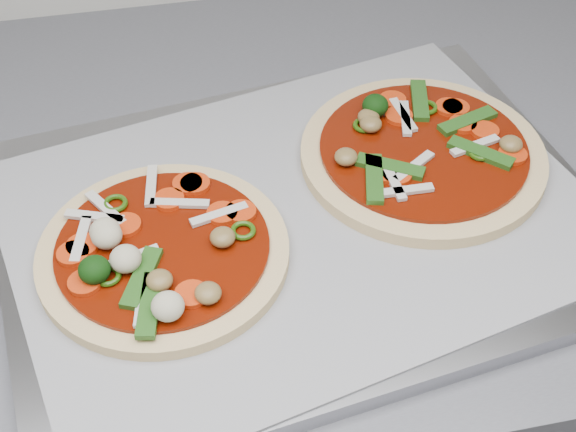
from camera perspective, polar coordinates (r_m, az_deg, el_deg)
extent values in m
cube|color=#96969C|center=(0.67, 0.95, -0.34)|extent=(0.53, 0.43, 0.02)
cube|color=#9B9CA1|center=(0.66, 0.96, 0.20)|extent=(0.53, 0.44, 0.00)
cylinder|color=#E2C37E|center=(0.63, -8.84, -2.59)|extent=(0.22, 0.22, 0.01)
cylinder|color=#6D1505|center=(0.63, -8.91, -2.15)|extent=(0.19, 0.19, 0.00)
ellipsoid|color=olive|center=(0.58, -5.71, -5.47)|extent=(0.02, 0.02, 0.01)
cube|color=beige|center=(0.62, -11.26, -3.01)|extent=(0.05, 0.02, 0.00)
cylinder|color=red|center=(0.63, -14.42, -2.07)|extent=(0.04, 0.04, 0.00)
cube|color=#2A5D1E|center=(0.58, -9.81, -6.26)|extent=(0.03, 0.06, 0.00)
ellipsoid|color=#0F370B|center=(0.60, -13.61, -3.73)|extent=(0.03, 0.03, 0.02)
cube|color=#2A5D1E|center=(0.60, -10.36, -4.33)|extent=(0.04, 0.06, 0.00)
ellipsoid|color=olive|center=(0.62, -4.67, -1.51)|extent=(0.03, 0.03, 0.01)
cube|color=beige|center=(0.59, -10.31, -5.90)|extent=(0.02, 0.05, 0.00)
cylinder|color=red|center=(0.61, -14.26, -4.61)|extent=(0.04, 0.04, 0.00)
torus|color=#264D0C|center=(0.62, -3.21, -1.04)|extent=(0.03, 0.03, 0.00)
cube|color=beige|center=(0.67, -9.70, 2.15)|extent=(0.01, 0.05, 0.00)
cube|color=beige|center=(0.64, -14.51, -1.61)|extent=(0.02, 0.05, 0.00)
cylinder|color=red|center=(0.64, -4.70, 0.19)|extent=(0.04, 0.04, 0.00)
ellipsoid|color=#BDB394|center=(0.57, -8.55, -6.37)|extent=(0.03, 0.03, 0.02)
torus|color=#264D0C|center=(0.61, -12.69, -4.18)|extent=(0.03, 0.03, 0.00)
cylinder|color=red|center=(0.67, -7.16, 2.29)|extent=(0.04, 0.04, 0.00)
cylinder|color=red|center=(0.63, -15.04, -2.61)|extent=(0.03, 0.03, 0.00)
ellipsoid|color=#BDB394|center=(0.63, -12.88, -1.06)|extent=(0.02, 0.02, 0.02)
cube|color=beige|center=(0.65, -13.59, -0.05)|extent=(0.05, 0.02, 0.00)
cylinder|color=red|center=(0.59, -6.88, -5.54)|extent=(0.03, 0.03, 0.00)
cylinder|color=red|center=(0.66, -8.45, 1.17)|extent=(0.03, 0.03, 0.00)
ellipsoid|color=#BDB394|center=(0.61, -11.48, -3.00)|extent=(0.03, 0.03, 0.02)
ellipsoid|color=olive|center=(0.59, -9.12, -4.54)|extent=(0.03, 0.03, 0.01)
cube|color=beige|center=(0.66, -12.86, 0.54)|extent=(0.03, 0.05, 0.00)
torus|color=#264D0C|center=(0.66, -12.18, 0.88)|extent=(0.03, 0.03, 0.00)
ellipsoid|color=#BDB394|center=(0.63, -12.77, -1.35)|extent=(0.03, 0.03, 0.02)
cylinder|color=red|center=(0.64, -3.37, 0.31)|extent=(0.03, 0.03, 0.00)
cylinder|color=red|center=(0.64, -11.48, -0.63)|extent=(0.04, 0.04, 0.00)
cylinder|color=red|center=(0.67, -6.62, 2.29)|extent=(0.03, 0.03, 0.00)
cube|color=beige|center=(0.65, -7.71, 0.90)|extent=(0.05, 0.02, 0.00)
cube|color=beige|center=(0.64, -4.93, 0.11)|extent=(0.05, 0.02, 0.00)
cylinder|color=#E2C37E|center=(0.72, 9.55, 4.28)|extent=(0.27, 0.27, 0.01)
cylinder|color=#6D1505|center=(0.71, 9.62, 4.76)|extent=(0.23, 0.23, 0.00)
cube|color=beige|center=(0.72, 13.16, 4.89)|extent=(0.05, 0.02, 0.00)
cylinder|color=red|center=(0.73, 13.83, 5.90)|extent=(0.03, 0.03, 0.00)
cube|color=#2A5D1E|center=(0.68, 7.28, 3.51)|extent=(0.06, 0.04, 0.00)
cube|color=#2A5D1E|center=(0.67, 6.15, 2.65)|extent=(0.03, 0.06, 0.00)
cylinder|color=red|center=(0.75, 7.45, 8.18)|extent=(0.03, 0.03, 0.00)
cylinder|color=red|center=(0.75, 11.85, 7.53)|extent=(0.03, 0.03, 0.00)
cube|color=beige|center=(0.73, 8.35, 6.88)|extent=(0.02, 0.05, 0.00)
cube|color=#2A5D1E|center=(0.76, 9.34, 8.12)|extent=(0.03, 0.06, 0.00)
torus|color=#264D0C|center=(0.72, 5.43, 6.45)|extent=(0.03, 0.03, 0.00)
ellipsoid|color=olive|center=(0.72, 5.90, 6.53)|extent=(0.02, 0.02, 0.01)
ellipsoid|color=#0F370B|center=(0.73, 6.23, 7.82)|extent=(0.03, 0.03, 0.02)
cube|color=#2A5D1E|center=(0.71, 13.55, 4.40)|extent=(0.05, 0.05, 0.00)
cube|color=#2A5D1E|center=(0.74, 12.65, 6.61)|extent=(0.06, 0.03, 0.00)
cylinder|color=red|center=(0.74, 12.32, 6.41)|extent=(0.03, 0.03, 0.00)
cylinder|color=red|center=(0.67, 7.74, 2.88)|extent=(0.03, 0.03, 0.00)
cube|color=beige|center=(0.67, 7.48, 2.52)|extent=(0.01, 0.05, 0.00)
cube|color=beige|center=(0.66, 8.30, 1.80)|extent=(0.05, 0.01, 0.00)
ellipsoid|color=olive|center=(0.72, 5.75, 7.01)|extent=(0.02, 0.02, 0.01)
cylinder|color=red|center=(0.68, 6.83, 3.07)|extent=(0.03, 0.03, 0.00)
ellipsoid|color=olive|center=(0.72, 15.57, 4.95)|extent=(0.02, 0.02, 0.01)
cube|color=beige|center=(0.68, 8.93, 3.49)|extent=(0.04, 0.03, 0.00)
ellipsoid|color=olive|center=(0.68, 4.15, 4.22)|extent=(0.03, 0.03, 0.01)
cylinder|color=red|center=(0.75, 11.37, 7.60)|extent=(0.04, 0.04, 0.00)
torus|color=#264D0C|center=(0.75, 9.84, 7.62)|extent=(0.03, 0.03, 0.00)
torus|color=#264D0C|center=(0.71, 13.50, 4.39)|extent=(0.03, 0.03, 0.00)
cylinder|color=red|center=(0.74, 7.89, 7.06)|extent=(0.03, 0.03, 0.00)
cylinder|color=red|center=(0.71, 15.68, 4.23)|extent=(0.03, 0.03, 0.00)
cube|color=beige|center=(0.74, 8.18, 7.13)|extent=(0.01, 0.05, 0.00)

